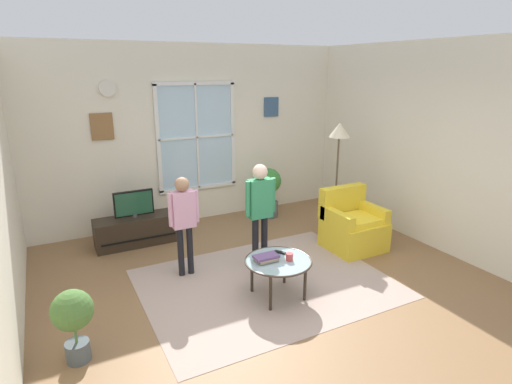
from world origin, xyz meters
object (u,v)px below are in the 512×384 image
remote_near_books (265,256)px  book_stack (266,258)px  armchair (352,226)px  floor_lamp (339,141)px  coffee_table (278,263)px  person_green_shirt (260,204)px  person_pink_shirt (184,215)px  television (134,203)px  cup (289,257)px  potted_plant_corner (73,317)px  remote_near_cup (280,252)px  tv_stand (136,231)px  potted_plant_by_window (269,189)px

remote_near_books → book_stack: bearing=-115.4°
armchair → floor_lamp: (0.19, 0.65, 1.14)m
remote_near_books → coffee_table: bearing=-60.7°
person_green_shirt → remote_near_books: bearing=-112.1°
person_pink_shirt → television: bearing=105.7°
cup → person_pink_shirt: bearing=130.2°
television → potted_plant_corner: 2.62m
cup → remote_near_cup: bearing=89.4°
person_pink_shirt → potted_plant_corner: size_ratio=1.84×
potted_plant_corner → floor_lamp: floor_lamp is taller
television → cup: size_ratio=6.65×
armchair → person_green_shirt: (-1.50, 0.05, 0.55)m
remote_near_books → cup: bearing=-46.3°
tv_stand → coffee_table: (1.13, -2.27, 0.21)m
book_stack → potted_plant_by_window: potted_plant_by_window is taller
armchair → person_pink_shirt: 2.50m
potted_plant_by_window → potted_plant_corner: 4.24m
remote_near_cup → person_pink_shirt: 1.27m
book_stack → person_pink_shirt: person_pink_shirt is taller
tv_stand → floor_lamp: (2.98, -0.92, 1.25)m
tv_stand → television: (0.00, -0.00, 0.43)m
television → person_pink_shirt: (0.36, -1.27, 0.17)m
person_green_shirt → floor_lamp: size_ratio=0.80×
person_pink_shirt → floor_lamp: 2.72m
remote_near_books → potted_plant_corner: (-2.08, -0.28, -0.01)m
cup → floor_lamp: bearing=38.9°
television → potted_plant_corner: (-1.03, -2.40, -0.19)m
remote_near_books → remote_near_cup: bearing=2.3°
remote_near_books → remote_near_cup: 0.20m
coffee_table → person_green_shirt: person_green_shirt is taller
cup → person_pink_shirt: size_ratio=0.07×
person_green_shirt → television: bearing=130.3°
armchair → person_green_shirt: bearing=178.0°
person_green_shirt → tv_stand: bearing=130.2°
person_pink_shirt → floor_lamp: size_ratio=0.74×
book_stack → person_pink_shirt: (-0.64, 0.95, 0.32)m
remote_near_cup → floor_lamp: (1.73, 1.18, 1.00)m
television → cup: 2.64m
tv_stand → potted_plant_by_window: bearing=3.7°
remote_near_cup → person_green_shirt: (0.04, 0.58, 0.42)m
potted_plant_corner → floor_lamp: 4.39m
potted_plant_by_window → tv_stand: bearing=-176.3°
remote_near_books → television: bearing=116.4°
remote_near_cup → potted_plant_corner: 2.30m
armchair → remote_near_cup: size_ratio=6.21×
remote_near_cup → potted_plant_by_window: (1.11, 2.26, 0.05)m
floor_lamp → television: bearing=162.8°
book_stack → armchair: bearing=19.7°
person_green_shirt → floor_lamp: 1.88m
tv_stand → coffee_table: 2.54m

